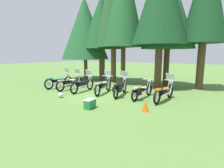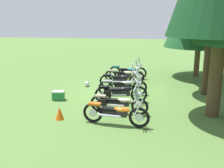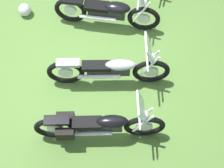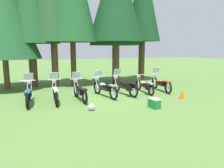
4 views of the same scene
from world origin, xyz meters
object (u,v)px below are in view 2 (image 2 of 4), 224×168
Objects in this scene: pine_tree_0 at (202,1)px; motorcycle_1 at (125,75)px; dropped_helmet at (87,84)px; motorcycle_5 at (117,103)px; motorcycle_4 at (120,92)px; motorcycle_0 at (128,71)px; traffic_cone at (60,113)px; motorcycle_3 at (124,86)px; picnic_cooler at (58,96)px; motorcycle_2 at (121,79)px; motorcycle_6 at (116,112)px.

motorcycle_1 is at bearing -61.29° from pine_tree_0.
motorcycle_5 is at bearing 30.35° from dropped_helmet.
motorcycle_5 is at bearing -99.83° from motorcycle_4.
traffic_cone is (7.26, -1.82, -0.23)m from motorcycle_0.
motorcycle_3 reaches higher than picnic_cooler.
pine_tree_0 reaches higher than motorcycle_5.
motorcycle_2 is 0.30× the size of pine_tree_0.
pine_tree_0 is at bearing 131.52° from picnic_cooler.
motorcycle_0 reaches higher than picnic_cooler.
motorcycle_0 reaches higher than dropped_helmet.
motorcycle_6 is 0.32× the size of pine_tree_0.
motorcycle_3 is 3.68m from motorcycle_6.
motorcycle_2 is at bearing 101.82° from motorcycle_6.
motorcycle_2 reaches higher than motorcycle_5.
motorcycle_4 reaches higher than motorcycle_1.
dropped_helmet is at bearing -177.17° from traffic_cone.
motorcycle_2 is at bearing 136.04° from picnic_cooler.
picnic_cooler is at bearing 161.79° from motorcycle_5.
motorcycle_2 is 1.44m from motorcycle_3.
pine_tree_0 reaches higher than motorcycle_1.
motorcycle_5 is at bearing -100.29° from motorcycle_3.
motorcycle_6 reaches higher than traffic_cone.
traffic_cone reaches higher than dropped_helmet.
picnic_cooler is at bearing 147.97° from motorcycle_6.
picnic_cooler is at bearing -14.19° from dropped_helmet.
motorcycle_6 is at bearing -97.87° from motorcycle_4.
dropped_helmet is (-5.04, -2.39, -0.33)m from motorcycle_6.
pine_tree_0 is at bearing 144.00° from traffic_cone.
dropped_helmet is at bearing 125.15° from motorcycle_5.
motorcycle_1 is at bearing 83.60° from motorcycle_3.
motorcycle_4 reaches higher than motorcycle_5.
dropped_helmet is (1.22, -1.99, -0.32)m from motorcycle_1.
motorcycle_0 reaches higher than motorcycle_6.
motorcycle_4 reaches higher than motorcycle_6.
motorcycle_1 is 3.77m from motorcycle_4.
motorcycle_3 is at bearing 95.91° from motorcycle_5.
picnic_cooler is at bearing 169.78° from motorcycle_4.
pine_tree_0 is 8.68m from dropped_helmet.
motorcycle_0 is 7.49m from traffic_cone.
motorcycle_6 is 8.36× the size of dropped_helmet.
dropped_helmet is (3.64, -6.41, -4.59)m from pine_tree_0.
motorcycle_2 is 2.60m from motorcycle_4.
dropped_helmet is at bearing -144.87° from motorcycle_1.
dropped_helmet is at bearing 121.73° from motorcycle_6.
motorcycle_2 is 3.71m from picnic_cooler.
motorcycle_2 is at bearing -51.37° from pine_tree_0.
motorcycle_2 is 0.95× the size of motorcycle_6.
motorcycle_0 is 3.78m from motorcycle_3.
motorcycle_1 is 2.36m from dropped_helmet.
traffic_cone is at bearing -130.89° from motorcycle_3.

